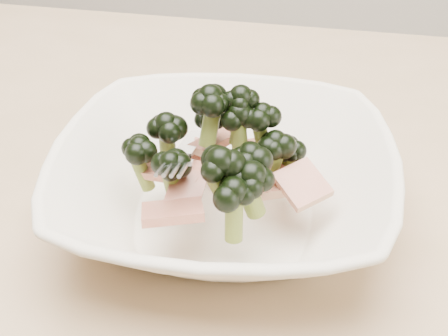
{
  "coord_description": "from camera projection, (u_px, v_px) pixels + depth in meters",
  "views": [
    {
      "loc": [
        0.18,
        -0.47,
        1.09
      ],
      "look_at": [
        0.09,
        -0.05,
        0.8
      ],
      "focal_mm": 50.0,
      "sensor_mm": 36.0,
      "label": 1
    }
  ],
  "objects": [
    {
      "name": "broccoli_dish",
      "position": [
        224.0,
        179.0,
        0.52
      ],
      "size": [
        0.31,
        0.31,
        0.12
      ],
      "color": "beige",
      "rests_on": "dining_table"
    },
    {
      "name": "dining_table",
      "position": [
        148.0,
        247.0,
        0.66
      ],
      "size": [
        1.2,
        0.8,
        0.75
      ],
      "color": "tan",
      "rests_on": "ground"
    }
  ]
}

